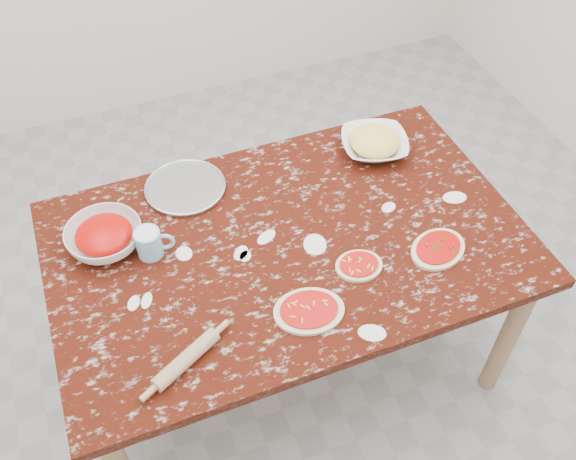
% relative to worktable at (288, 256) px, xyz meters
% --- Properties ---
extents(ground, '(4.00, 4.00, 0.00)m').
position_rel_worktable_xyz_m(ground, '(0.00, 0.00, -0.67)').
color(ground, gray).
extents(worktable, '(1.60, 1.00, 0.75)m').
position_rel_worktable_xyz_m(worktable, '(0.00, 0.00, 0.00)').
color(worktable, '#320C05').
rests_on(worktable, ground).
extents(pizza_tray, '(0.36, 0.36, 0.01)m').
position_rel_worktable_xyz_m(pizza_tray, '(-0.26, 0.37, 0.09)').
color(pizza_tray, '#B2B2B7').
rests_on(pizza_tray, worktable).
extents(sauce_bowl, '(0.26, 0.26, 0.08)m').
position_rel_worktable_xyz_m(sauce_bowl, '(-0.58, 0.20, 0.12)').
color(sauce_bowl, white).
rests_on(sauce_bowl, worktable).
extents(cheese_bowl, '(0.31, 0.31, 0.06)m').
position_rel_worktable_xyz_m(cheese_bowl, '(0.48, 0.31, 0.11)').
color(cheese_bowl, white).
rests_on(cheese_bowl, worktable).
extents(flour_mug, '(0.13, 0.09, 0.10)m').
position_rel_worktable_xyz_m(flour_mug, '(-0.44, 0.11, 0.14)').
color(flour_mug, '#7DC0DA').
rests_on(flour_mug, worktable).
extents(pizza_left, '(0.25, 0.21, 0.02)m').
position_rel_worktable_xyz_m(pizza_left, '(-0.05, -0.30, 0.09)').
color(pizza_left, beige).
rests_on(pizza_left, worktable).
extents(pizza_mid, '(0.17, 0.14, 0.02)m').
position_rel_worktable_xyz_m(pizza_mid, '(0.17, -0.19, 0.09)').
color(pizza_mid, beige).
rests_on(pizza_mid, worktable).
extents(pizza_right, '(0.25, 0.22, 0.02)m').
position_rel_worktable_xyz_m(pizza_right, '(0.45, -0.23, 0.09)').
color(pizza_right, beige).
rests_on(pizza_right, worktable).
extents(rolling_pin, '(0.22, 0.15, 0.05)m').
position_rel_worktable_xyz_m(rolling_pin, '(-0.44, -0.34, 0.11)').
color(rolling_pin, tan).
rests_on(rolling_pin, worktable).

